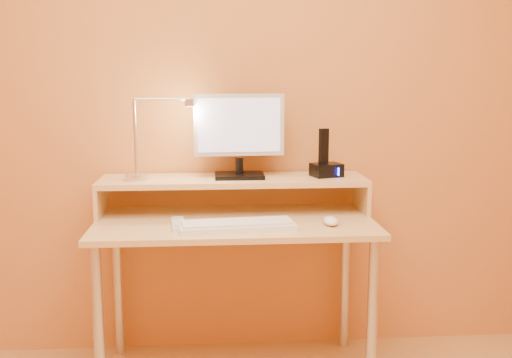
{
  "coord_description": "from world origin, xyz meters",
  "views": [
    {
      "loc": [
        -0.09,
        -1.32,
        1.33
      ],
      "look_at": [
        0.09,
        1.13,
        0.91
      ],
      "focal_mm": 41.63,
      "sensor_mm": 36.0,
      "label": 1
    }
  ],
  "objects": [
    {
      "name": "shelf_riser_right",
      "position": [
        0.59,
        1.33,
        0.79
      ],
      "size": [
        0.02,
        0.3,
        0.14
      ],
      "primitive_type": "cube",
      "color": "#E9B272",
      "rests_on": "desk_lower"
    },
    {
      "name": "lamp_post",
      "position": [
        -0.43,
        1.3,
        1.07
      ],
      "size": [
        0.01,
        0.01,
        0.33
      ],
      "primitive_type": "cylinder",
      "color": "silver",
      "rests_on": "lamp_base"
    },
    {
      "name": "shelf_riser_left",
      "position": [
        -0.59,
        1.33,
        0.79
      ],
      "size": [
        0.02,
        0.3,
        0.14
      ],
      "primitive_type": "cube",
      "color": "#E9B272",
      "rests_on": "desk_lower"
    },
    {
      "name": "remote_control",
      "position": [
        -0.24,
        1.08,
        0.73
      ],
      "size": [
        0.07,
        0.2,
        0.02
      ],
      "primitive_type": "cube",
      "rotation": [
        0.0,
        0.0,
        0.1
      ],
      "color": "white",
      "rests_on": "desk_lower"
    },
    {
      "name": "wall_back",
      "position": [
        0.0,
        1.5,
        1.25
      ],
      "size": [
        3.0,
        0.04,
        2.5
      ],
      "primitive_type": "cube",
      "color": "#CB7736",
      "rests_on": "floor"
    },
    {
      "name": "desk_leg_fl",
      "position": [
        -0.55,
        0.93,
        0.35
      ],
      "size": [
        0.04,
        0.04,
        0.69
      ],
      "primitive_type": "cylinder",
      "color": "silver",
      "rests_on": "floor"
    },
    {
      "name": "lamp_base",
      "position": [
        -0.43,
        1.3,
        0.89
      ],
      "size": [
        0.1,
        0.1,
        0.02
      ],
      "primitive_type": "cylinder",
      "color": "silver",
      "rests_on": "desk_shelf"
    },
    {
      "name": "phone_handset",
      "position": [
        0.41,
        1.33,
        1.02
      ],
      "size": [
        0.05,
        0.04,
        0.16
      ],
      "primitive_type": "cube",
      "rotation": [
        0.0,
        0.0,
        0.29
      ],
      "color": "black",
      "rests_on": "phone_dock"
    },
    {
      "name": "mouse",
      "position": [
        0.4,
        1.06,
        0.74
      ],
      "size": [
        0.06,
        0.11,
        0.04
      ],
      "primitive_type": "ellipsoid",
      "rotation": [
        0.0,
        0.0,
        -0.01
      ],
      "color": "white",
      "rests_on": "desk_lower"
    },
    {
      "name": "desk_leg_bl",
      "position": [
        -0.55,
        1.43,
        0.35
      ],
      "size": [
        0.04,
        0.04,
        0.69
      ],
      "primitive_type": "cylinder",
      "color": "silver",
      "rests_on": "floor"
    },
    {
      "name": "monitor_neck",
      "position": [
        0.03,
        1.33,
        0.93
      ],
      "size": [
        0.04,
        0.04,
        0.07
      ],
      "primitive_type": "cylinder",
      "color": "black",
      "rests_on": "monitor_foot"
    },
    {
      "name": "monitor_panel",
      "position": [
        0.03,
        1.34,
        1.12
      ],
      "size": [
        0.41,
        0.05,
        0.28
      ],
      "primitive_type": "cube",
      "rotation": [
        0.0,
        0.0,
        0.05
      ],
      "color": "silver",
      "rests_on": "monitor_neck"
    },
    {
      "name": "lamp_head",
      "position": [
        -0.19,
        1.3,
        1.22
      ],
      "size": [
        0.04,
        0.04,
        0.03
      ],
      "primitive_type": "cylinder",
      "color": "silver",
      "rests_on": "lamp_arm"
    },
    {
      "name": "monitor_back",
      "position": [
        0.03,
        1.36,
        1.12
      ],
      "size": [
        0.36,
        0.03,
        0.23
      ],
      "primitive_type": "cube",
      "rotation": [
        0.0,
        0.0,
        0.05
      ],
      "color": "black",
      "rests_on": "monitor_panel"
    },
    {
      "name": "desk_lower",
      "position": [
        0.0,
        1.18,
        0.71
      ],
      "size": [
        1.2,
        0.6,
        0.02
      ],
      "primitive_type": "cube",
      "color": "#E9B272",
      "rests_on": "floor"
    },
    {
      "name": "phone_dock",
      "position": [
        0.43,
        1.33,
        0.91
      ],
      "size": [
        0.15,
        0.13,
        0.06
      ],
      "primitive_type": "cube",
      "rotation": [
        0.0,
        0.0,
        0.29
      ],
      "color": "black",
      "rests_on": "desk_shelf"
    },
    {
      "name": "lamp_arm",
      "position": [
        -0.31,
        1.3,
        1.24
      ],
      "size": [
        0.24,
        0.01,
        0.01
      ],
      "primitive_type": "cylinder",
      "rotation": [
        0.0,
        1.57,
        0.0
      ],
      "color": "silver",
      "rests_on": "lamp_post"
    },
    {
      "name": "desk_leg_fr",
      "position": [
        0.55,
        0.93,
        0.35
      ],
      "size": [
        0.04,
        0.04,
        0.69
      ],
      "primitive_type": "cylinder",
      "color": "silver",
      "rests_on": "floor"
    },
    {
      "name": "monitor_screen",
      "position": [
        0.03,
        1.32,
        1.12
      ],
      "size": [
        0.37,
        0.02,
        0.24
      ],
      "primitive_type": "cube",
      "rotation": [
        0.0,
        0.0,
        0.05
      ],
      "color": "silver",
      "rests_on": "monitor_panel"
    },
    {
      "name": "lamp_bulb",
      "position": [
        -0.19,
        1.3,
        1.2
      ],
      "size": [
        0.03,
        0.03,
        0.0
      ],
      "primitive_type": "cylinder",
      "color": "#FFEAC6",
      "rests_on": "lamp_head"
    },
    {
      "name": "keyboard",
      "position": [
        0.0,
        1.03,
        0.73
      ],
      "size": [
        0.48,
        0.2,
        0.02
      ],
      "primitive_type": "cube",
      "rotation": [
        0.0,
        0.0,
        0.1
      ],
      "color": "white",
      "rests_on": "desk_lower"
    },
    {
      "name": "desk_shelf",
      "position": [
        0.0,
        1.33,
        0.87
      ],
      "size": [
        1.2,
        0.3,
        0.02
      ],
      "primitive_type": "cube",
      "color": "#E9B272",
      "rests_on": "desk_lower"
    },
    {
      "name": "desk_leg_br",
      "position": [
        0.55,
        1.43,
        0.35
      ],
      "size": [
        0.04,
        0.04,
        0.69
      ],
      "primitive_type": "cylinder",
      "color": "silver",
      "rests_on": "floor"
    },
    {
      "name": "phone_led",
      "position": [
        0.47,
        1.28,
        0.91
      ],
      "size": [
        0.01,
        0.0,
        0.04
      ],
      "primitive_type": "cube",
      "color": "#1222FF",
      "rests_on": "phone_dock"
    },
    {
      "name": "monitor_foot",
      "position": [
        0.03,
        1.33,
        0.89
      ],
      "size": [
        0.22,
        0.16,
        0.02
      ],
      "primitive_type": "cube",
      "color": "black",
      "rests_on": "desk_shelf"
    }
  ]
}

